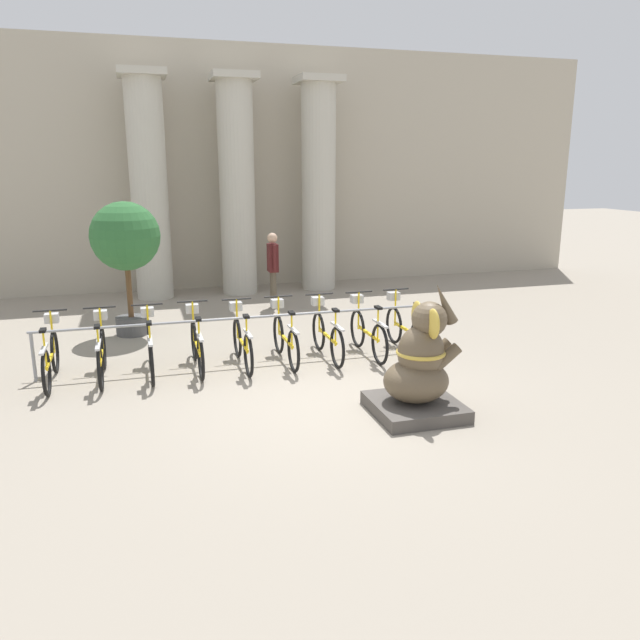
% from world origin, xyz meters
% --- Properties ---
extents(ground_plane, '(60.00, 60.00, 0.00)m').
position_xyz_m(ground_plane, '(0.00, 0.00, 0.00)').
color(ground_plane, gray).
extents(building_facade, '(20.00, 0.20, 6.00)m').
position_xyz_m(building_facade, '(0.00, 8.60, 3.00)').
color(building_facade, '#B2A893').
rests_on(building_facade, ground_plane).
extents(column_left, '(1.06, 1.06, 5.16)m').
position_xyz_m(column_left, '(-2.04, 7.60, 2.62)').
color(column_left, '#BCB7A8').
rests_on(column_left, ground_plane).
extents(column_middle, '(1.06, 1.06, 5.16)m').
position_xyz_m(column_middle, '(0.00, 7.60, 2.62)').
color(column_middle, '#BCB7A8').
rests_on(column_middle, ground_plane).
extents(column_right, '(1.06, 1.06, 5.16)m').
position_xyz_m(column_right, '(2.04, 7.60, 2.62)').
color(column_right, '#BCB7A8').
rests_on(column_right, ground_plane).
extents(bike_rack, '(6.23, 0.05, 0.77)m').
position_xyz_m(bike_rack, '(-0.92, 1.95, 0.65)').
color(bike_rack, gray).
rests_on(bike_rack, ground_plane).
extents(bicycle_0, '(0.48, 1.71, 1.00)m').
position_xyz_m(bicycle_0, '(-3.74, 1.83, 0.40)').
color(bicycle_0, black).
rests_on(bicycle_0, ground_plane).
extents(bicycle_1, '(0.48, 1.71, 1.00)m').
position_xyz_m(bicycle_1, '(-3.03, 1.83, 0.40)').
color(bicycle_1, black).
rests_on(bicycle_1, ground_plane).
extents(bicycle_2, '(0.48, 1.71, 1.00)m').
position_xyz_m(bicycle_2, '(-2.33, 1.84, 0.40)').
color(bicycle_2, black).
rests_on(bicycle_2, ground_plane).
extents(bicycle_3, '(0.48, 1.71, 1.00)m').
position_xyz_m(bicycle_3, '(-1.62, 1.88, 0.40)').
color(bicycle_3, black).
rests_on(bicycle_3, ground_plane).
extents(bicycle_4, '(0.48, 1.71, 1.00)m').
position_xyz_m(bicycle_4, '(-0.92, 1.84, 0.40)').
color(bicycle_4, black).
rests_on(bicycle_4, ground_plane).
extents(bicycle_5, '(0.48, 1.71, 1.00)m').
position_xyz_m(bicycle_5, '(-0.22, 1.85, 0.40)').
color(bicycle_5, black).
rests_on(bicycle_5, ground_plane).
extents(bicycle_6, '(0.48, 1.71, 1.00)m').
position_xyz_m(bicycle_6, '(0.49, 1.84, 0.40)').
color(bicycle_6, black).
rests_on(bicycle_6, ground_plane).
extents(bicycle_7, '(0.48, 1.71, 1.00)m').
position_xyz_m(bicycle_7, '(1.19, 1.82, 0.40)').
color(bicycle_7, black).
rests_on(bicycle_7, ground_plane).
extents(bicycle_8, '(0.48, 1.71, 1.00)m').
position_xyz_m(bicycle_8, '(1.90, 1.85, 0.40)').
color(bicycle_8, black).
rests_on(bicycle_8, ground_plane).
extents(elephant_statue, '(1.10, 1.10, 1.72)m').
position_xyz_m(elephant_statue, '(0.92, -0.76, 0.58)').
color(elephant_statue, '#4C4742').
rests_on(elephant_statue, ground_plane).
extents(person_pedestrian, '(0.22, 0.47, 1.67)m').
position_xyz_m(person_pedestrian, '(0.44, 5.72, 1.00)').
color(person_pedestrian, brown).
rests_on(person_pedestrian, ground_plane).
extents(potted_tree, '(1.26, 1.26, 2.48)m').
position_xyz_m(potted_tree, '(-2.60, 4.28, 1.76)').
color(potted_tree, '#4C4C4C').
rests_on(potted_tree, ground_plane).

